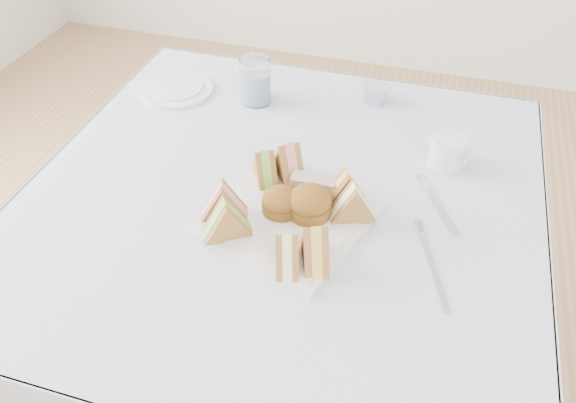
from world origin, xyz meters
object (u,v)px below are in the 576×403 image
(water_glass, at_px, (255,81))
(creamer_jug, at_px, (447,152))
(serving_plate, at_px, (288,219))
(table, at_px, (283,308))

(water_glass, height_order, creamer_jug, water_glass)
(water_glass, bearing_deg, creamer_jug, -15.07)
(creamer_jug, bearing_deg, water_glass, 177.29)
(water_glass, distance_m, creamer_jug, 0.48)
(serving_plate, xyz_separation_m, water_glass, (-0.20, 0.39, 0.05))
(serving_plate, bearing_deg, table, 132.95)
(table, bearing_deg, creamer_jug, 31.80)
(table, relative_size, creamer_jug, 12.19)
(serving_plate, xyz_separation_m, creamer_jug, (0.27, 0.26, 0.03))
(table, distance_m, serving_plate, 0.39)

